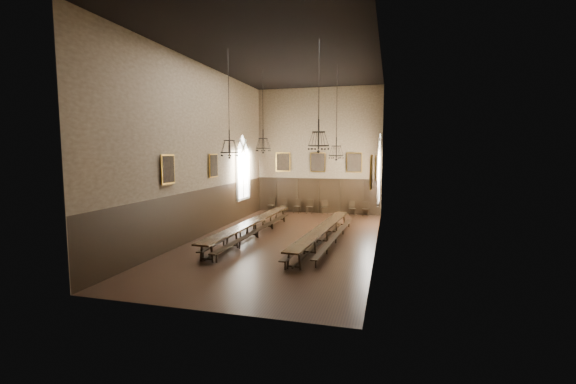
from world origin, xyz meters
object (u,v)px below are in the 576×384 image
at_px(bench_left_inner, 258,232).
at_px(bench_right_outer, 336,238).
at_px(chair_0, 271,208).
at_px(chair_4, 325,210).
at_px(bench_left_outer, 240,232).
at_px(chandelier_front_right, 319,139).
at_px(chandelier_back_right, 336,149).
at_px(chandelier_front_left, 229,145).
at_px(bench_right_inner, 312,237).
at_px(chair_6, 352,211).
at_px(table_left, 252,229).
at_px(chandelier_back_left, 263,143).
at_px(chair_2, 297,209).
at_px(chair_3, 310,209).
at_px(table_right, 322,235).
at_px(chair_1, 284,208).
at_px(chair_7, 365,211).

xyz_separation_m(bench_left_inner, bench_right_outer, (4.08, -0.10, -0.03)).
relative_size(chair_0, chair_4, 1.05).
distance_m(bench_left_inner, chair_4, 8.76).
distance_m(bench_left_outer, chair_0, 8.62).
bearing_deg(chandelier_front_right, chandelier_back_right, 89.01).
bearing_deg(chandelier_front_left, bench_right_inner, 32.16).
relative_size(bench_left_inner, chair_6, 10.07).
distance_m(table_left, chandelier_back_left, 5.07).
bearing_deg(chair_4, chair_6, -16.17).
xyz_separation_m(bench_right_inner, chair_2, (-2.88, 8.75, 0.02)).
relative_size(chair_3, chandelier_front_right, 0.23).
relative_size(table_right, chair_3, 9.87).
distance_m(chair_4, chandelier_front_right, 12.31).
distance_m(chair_1, chair_7, 5.91).
relative_size(bench_left_outer, chair_0, 9.15).
distance_m(bench_left_outer, chandelier_front_left, 5.08).
relative_size(bench_left_inner, chair_0, 9.82).
bearing_deg(bench_right_outer, chandelier_back_left, 151.03).
height_order(chair_2, chandelier_front_right, chandelier_front_right).
xyz_separation_m(chair_0, chandelier_front_right, (5.62, -11.22, 4.69)).
distance_m(chair_2, chandelier_back_right, 8.55).
bearing_deg(chandelier_front_right, table_right, 95.21).
xyz_separation_m(chair_0, chair_7, (6.92, 0.04, -0.02)).
bearing_deg(chair_0, chair_2, 1.38).
distance_m(bench_right_inner, chandelier_front_left, 6.00).
bearing_deg(bench_right_inner, chair_6, 82.80).
relative_size(chair_6, chandelier_back_left, 0.22).
height_order(chair_3, chandelier_front_left, chandelier_front_left).
xyz_separation_m(table_right, chair_2, (-3.38, 8.67, -0.09)).
relative_size(chair_2, chair_6, 1.00).
bearing_deg(chandelier_back_right, chair_6, 87.37).
xyz_separation_m(chair_2, chandelier_front_right, (3.61, -11.19, 4.70)).
bearing_deg(bench_left_outer, chandelier_front_left, -78.08).
distance_m(bench_right_inner, chair_7, 9.05).
bearing_deg(table_left, chair_3, 80.49).
bearing_deg(table_left, chandelier_back_right, 24.34).
distance_m(chair_2, chair_3, 0.93).
bearing_deg(table_right, chair_7, 80.10).
height_order(bench_right_inner, chair_2, chair_2).
height_order(bench_left_outer, bench_right_outer, bench_left_outer).
height_order(bench_right_inner, chandelier_front_right, chandelier_front_right).
height_order(chair_1, chair_4, chair_1).
xyz_separation_m(chair_4, chair_6, (1.96, -0.07, 0.01)).
relative_size(bench_left_inner, chandelier_back_right, 2.07).
distance_m(chair_0, chandelier_back_right, 9.61).
bearing_deg(bench_left_outer, table_left, 24.45).
bearing_deg(bench_right_outer, chair_2, 115.22).
height_order(bench_left_outer, chandelier_back_left, chandelier_back_left).
distance_m(table_right, chair_7, 8.88).
bearing_deg(bench_left_inner, bench_left_outer, -174.55).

